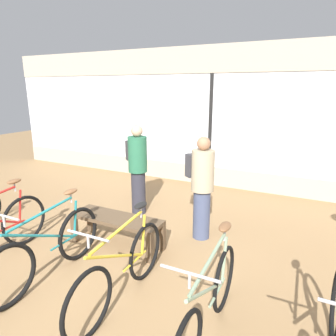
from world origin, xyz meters
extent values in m
plane|color=#99754C|center=(0.00, 0.00, 0.00)|extent=(24.00, 24.00, 0.00)
cube|color=#B2A893|center=(0.00, 4.19, 0.23)|extent=(12.00, 0.08, 0.45)
cube|color=white|center=(0.00, 4.19, 1.52)|extent=(12.00, 0.04, 2.15)
cube|color=#B2A893|center=(0.00, 4.19, 2.90)|extent=(12.00, 0.08, 0.60)
cube|color=black|center=(0.00, 4.16, 1.52)|extent=(0.08, 0.02, 2.15)
torus|color=black|center=(-1.55, 0.23, 0.37)|extent=(0.05, 0.74, 0.74)
cylinder|color=red|center=(-1.55, 0.19, 0.61)|extent=(0.03, 0.11, 0.49)
cylinder|color=red|center=(-1.55, -0.01, 0.37)|extent=(0.03, 0.48, 0.03)
cylinder|color=#B2B2B7|center=(-1.55, 0.15, 0.92)|extent=(0.02, 0.02, 0.14)
ellipsoid|color=brown|center=(-1.55, 0.15, 1.00)|extent=(0.11, 0.22, 0.06)
torus|color=black|center=(-0.54, 0.28, 0.36)|extent=(0.05, 0.72, 0.72)
torus|color=black|center=(-0.54, -0.80, 0.36)|extent=(0.05, 0.72, 0.72)
cylinder|color=#1E7A7F|center=(-0.54, -0.30, 0.60)|extent=(0.03, 1.01, 0.51)
cylinder|color=#1E7A7F|center=(-0.54, 0.24, 0.60)|extent=(0.03, 0.11, 0.49)
cylinder|color=#1E7A7F|center=(-0.54, -0.27, 0.88)|extent=(0.03, 0.94, 0.10)
cylinder|color=#1E7A7F|center=(-0.54, 0.03, 0.36)|extent=(0.03, 0.49, 0.03)
cylinder|color=#B2B2B7|center=(-0.54, 0.20, 0.91)|extent=(0.02, 0.02, 0.14)
ellipsoid|color=brown|center=(-0.54, 0.20, 0.99)|extent=(0.11, 0.22, 0.06)
cylinder|color=#B2B2B7|center=(-0.54, -0.74, 0.97)|extent=(0.02, 0.02, 0.12)
cylinder|color=#ADADB2|center=(-0.54, -0.74, 1.03)|extent=(0.46, 0.02, 0.02)
torus|color=black|center=(0.50, 0.31, 0.35)|extent=(0.05, 0.70, 0.70)
torus|color=black|center=(0.50, -0.73, 0.35)|extent=(0.05, 0.70, 0.70)
cylinder|color=gold|center=(0.50, -0.25, 0.59)|extent=(0.03, 0.97, 0.51)
cylinder|color=gold|center=(0.50, 0.27, 0.59)|extent=(0.03, 0.11, 0.49)
cylinder|color=gold|center=(0.50, -0.22, 0.86)|extent=(0.03, 0.90, 0.10)
cylinder|color=gold|center=(0.50, 0.07, 0.35)|extent=(0.03, 0.47, 0.03)
cylinder|color=#B2B2B7|center=(0.50, 0.23, 0.90)|extent=(0.02, 0.02, 0.14)
ellipsoid|color=black|center=(0.50, 0.23, 0.98)|extent=(0.11, 0.22, 0.06)
cylinder|color=#B2B2B7|center=(0.50, -0.67, 0.96)|extent=(0.02, 0.02, 0.12)
cylinder|color=#ADADB2|center=(0.50, -0.67, 1.02)|extent=(0.46, 0.02, 0.02)
torus|color=black|center=(1.51, 0.21, 0.34)|extent=(0.04, 0.69, 0.69)
cylinder|color=gray|center=(1.51, -0.36, 0.58)|extent=(0.03, 0.98, 0.51)
cylinder|color=gray|center=(1.51, 0.17, 0.58)|extent=(0.03, 0.11, 0.49)
cylinder|color=gray|center=(1.51, -0.33, 0.86)|extent=(0.03, 0.91, 0.10)
cylinder|color=gray|center=(1.51, -0.03, 0.34)|extent=(0.03, 0.48, 0.03)
cylinder|color=#B2B2B7|center=(1.51, 0.13, 0.89)|extent=(0.02, 0.02, 0.14)
ellipsoid|color=brown|center=(1.51, 0.13, 0.97)|extent=(0.11, 0.22, 0.06)
cylinder|color=#B2B2B7|center=(1.51, -0.78, 0.95)|extent=(0.02, 0.02, 0.12)
cylinder|color=#ADADB2|center=(1.51, -0.78, 1.01)|extent=(0.46, 0.02, 0.02)
cube|color=brown|center=(-0.27, 0.78, 0.43)|extent=(1.40, 0.44, 0.05)
cube|color=brown|center=(-0.93, 0.60, 0.20)|extent=(0.08, 0.08, 0.40)
cube|color=brown|center=(0.39, 0.60, 0.20)|extent=(0.08, 0.08, 0.40)
cube|color=brown|center=(-0.93, 0.96, 0.20)|extent=(0.08, 0.08, 0.40)
cube|color=brown|center=(0.39, 0.96, 0.20)|extent=(0.08, 0.08, 0.40)
cylinder|color=#2D2D38|center=(-0.62, 1.96, 0.40)|extent=(0.36, 0.36, 0.81)
cylinder|color=#286647|center=(-0.62, 1.96, 1.12)|extent=(0.48, 0.48, 0.64)
sphere|color=tan|center=(-0.62, 1.96, 1.55)|extent=(0.21, 0.21, 0.21)
cube|color=#38383D|center=(-0.81, 2.11, 1.16)|extent=(0.26, 0.28, 0.36)
cylinder|color=#424C6B|center=(0.76, 1.57, 0.39)|extent=(0.36, 0.36, 0.78)
cylinder|color=tan|center=(0.76, 1.57, 1.09)|extent=(0.47, 0.47, 0.62)
sphere|color=#9E7051|center=(0.76, 1.57, 1.50)|extent=(0.20, 0.20, 0.20)
cube|color=#38383D|center=(0.56, 1.71, 1.12)|extent=(0.25, 0.28, 0.36)
camera|label=1|loc=(2.19, -2.51, 2.28)|focal=32.00mm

